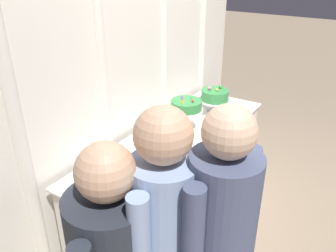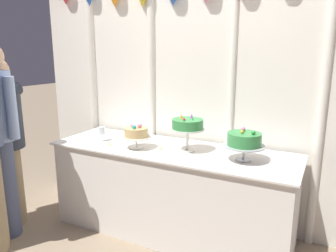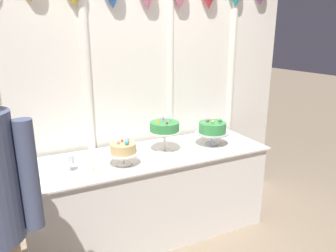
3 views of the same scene
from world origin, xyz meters
The scene contains 9 objects.
ground_plane centered at (0.00, 0.00, 0.00)m, with size 24.00×24.00×0.00m, color gray.
draped_curtain centered at (-0.03, 0.50, 1.37)m, with size 3.43×0.18×2.51m.
cake_table centered at (0.00, 0.10, 0.40)m, with size 2.14×0.69×0.79m.
cake_display_leftmost centered at (-0.27, -0.02, 0.92)m, with size 0.26×0.26×0.22m.
cake_display_center centered at (0.15, 0.11, 1.01)m, with size 0.28×0.28×0.31m.
cake_display_rightmost centered at (0.63, 0.07, 0.95)m, with size 0.32×0.32×0.26m.
wine_glass centered at (-0.68, 0.02, 0.89)m, with size 0.06×0.06×0.14m.
tealight_far_left centered at (-0.53, -0.07, 0.80)m, with size 0.05×0.05×0.03m.
tealight_near_left centered at (-0.07, 0.03, 0.80)m, with size 0.04×0.04×0.04m.
Camera 3 is at (-0.99, -2.29, 1.80)m, focal length 33.70 mm.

